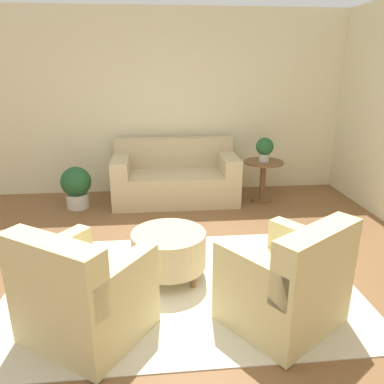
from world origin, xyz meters
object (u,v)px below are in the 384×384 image
at_px(couch, 175,179).
at_px(armchair_left, 82,296).
at_px(armchair_right, 287,285).
at_px(ottoman_table, 169,249).
at_px(potted_plant_floor, 76,186).
at_px(side_table, 263,173).
at_px(potted_plant_on_side_table, 265,148).

height_order(couch, armchair_left, couch).
height_order(armchair_right, ottoman_table, armchair_right).
distance_m(armchair_right, ottoman_table, 1.19).
bearing_deg(ottoman_table, potted_plant_floor, 121.44).
distance_m(armchair_right, potted_plant_floor, 3.54).
xyz_separation_m(armchair_right, ottoman_table, (-0.89, 0.79, -0.05)).
xyz_separation_m(side_table, potted_plant_on_side_table, (0.00, 0.00, 0.39)).
bearing_deg(armchair_right, armchair_left, 180.00).
bearing_deg(potted_plant_on_side_table, potted_plant_floor, -179.18).
xyz_separation_m(armchair_right, potted_plant_on_side_table, (0.62, 2.87, 0.46)).
bearing_deg(couch, potted_plant_on_side_table, -6.79).
bearing_deg(armchair_right, potted_plant_on_side_table, 77.84).
relative_size(armchair_left, potted_plant_on_side_table, 3.08).
height_order(armchair_left, potted_plant_floor, armchair_left).
bearing_deg(potted_plant_floor, ottoman_table, -58.56).
height_order(armchair_left, side_table, armchair_left).
relative_size(ottoman_table, side_table, 1.15).
bearing_deg(ottoman_table, potted_plant_on_side_table, 54.04).
bearing_deg(potted_plant_on_side_table, side_table, 180.00).
height_order(armchair_right, potted_plant_on_side_table, potted_plant_on_side_table).
relative_size(side_table, potted_plant_floor, 1.01).
xyz_separation_m(armchair_left, potted_plant_floor, (-0.58, 2.83, -0.02)).
xyz_separation_m(armchair_left, ottoman_table, (0.67, 0.79, -0.05)).
height_order(side_table, potted_plant_floor, side_table).
relative_size(ottoman_table, potted_plant_on_side_table, 2.01).
bearing_deg(potted_plant_on_side_table, armchair_left, -127.25).
bearing_deg(armchair_right, couch, 103.06).
bearing_deg(side_table, potted_plant_on_side_table, 0.00).
xyz_separation_m(couch, side_table, (1.32, -0.16, 0.09)).
relative_size(couch, ottoman_table, 2.59).
relative_size(armchair_right, ottoman_table, 1.53).
bearing_deg(potted_plant_floor, side_table, 0.82).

